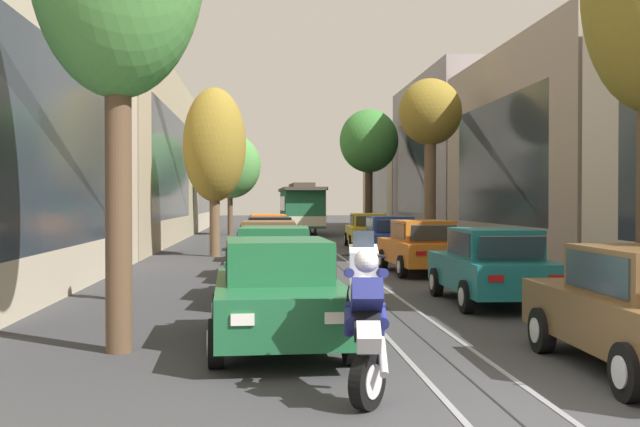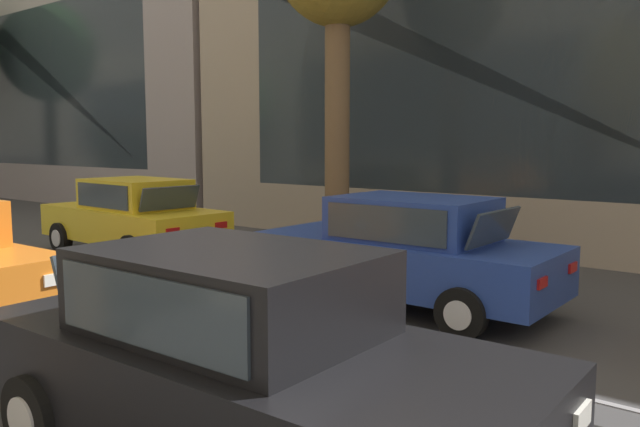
# 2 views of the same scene
# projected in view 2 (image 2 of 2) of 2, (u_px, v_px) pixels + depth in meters

# --- Properties ---
(ground_plane) EXTENTS (163.74, 163.74, 0.00)m
(ground_plane) POSITION_uv_depth(u_px,v_px,m) (62.00, 284.00, 10.45)
(ground_plane) COLOR #38383A
(building_facade_right) EXTENTS (5.25, 65.20, 9.68)m
(building_facade_right) POSITION_uv_depth(u_px,v_px,m) (261.00, 84.00, 20.02)
(building_facade_right) COLOR beige
(building_facade_right) RESTS_ON ground
(parked_car_black_fourth_left) EXTENTS (2.07, 4.39, 1.58)m
(parked_car_black_fourth_left) POSITION_uv_depth(u_px,v_px,m) (242.00, 357.00, 4.57)
(parked_car_black_fourth_left) COLOR black
(parked_car_black_fourth_left) RESTS_ON ground
(parked_car_blue_fourth_right) EXTENTS (2.02, 4.37, 1.58)m
(parked_car_blue_fourth_right) POSITION_uv_depth(u_px,v_px,m) (406.00, 252.00, 8.93)
(parked_car_blue_fourth_right) COLOR #233D93
(parked_car_blue_fourth_right) RESTS_ON ground
(parked_car_yellow_fifth_right) EXTENTS (2.12, 4.41, 1.58)m
(parked_car_yellow_fifth_right) POSITION_uv_depth(u_px,v_px,m) (133.00, 216.00, 13.09)
(parked_car_yellow_fifth_right) COLOR gold
(parked_car_yellow_fifth_right) RESTS_ON ground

